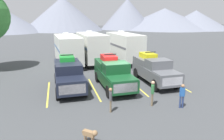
# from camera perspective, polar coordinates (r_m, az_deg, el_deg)

# --- Properties ---
(ground_plane) EXTENTS (240.00, 240.00, 0.00)m
(ground_plane) POSITION_cam_1_polar(r_m,az_deg,el_deg) (16.83, 1.20, -5.08)
(ground_plane) COLOR #3F4244
(pickup_truck_a) EXTENTS (2.28, 5.68, 2.64)m
(pickup_truck_a) POSITION_cam_1_polar(r_m,az_deg,el_deg) (16.82, -11.90, -1.09)
(pickup_truck_a) COLOR black
(pickup_truck_a) RESTS_ON ground
(pickup_truck_b) EXTENTS (2.25, 5.79, 2.62)m
(pickup_truck_b) POSITION_cam_1_polar(r_m,az_deg,el_deg) (16.83, 0.26, -0.75)
(pickup_truck_b) COLOR #144723
(pickup_truck_b) RESTS_ON ground
(pickup_truck_c) EXTENTS (2.22, 5.60, 2.61)m
(pickup_truck_c) POSITION_cam_1_polar(r_m,az_deg,el_deg) (18.39, 11.52, 0.28)
(pickup_truck_c) COLOR #595B60
(pickup_truck_c) RESTS_ON ground
(lot_stripe_a) EXTENTS (0.12, 5.50, 0.01)m
(lot_stripe_a) POSITION_cam_1_polar(r_m,az_deg,el_deg) (16.60, -17.22, -6.03)
(lot_stripe_a) COLOR gold
(lot_stripe_a) RESTS_ON ground
(lot_stripe_b) EXTENTS (0.12, 5.50, 0.01)m
(lot_stripe_b) POSITION_cam_1_polar(r_m,az_deg,el_deg) (16.79, -5.00, -5.18)
(lot_stripe_b) COLOR gold
(lot_stripe_b) RESTS_ON ground
(lot_stripe_c) EXTENTS (0.12, 5.50, 0.01)m
(lot_stripe_c) POSITION_cam_1_polar(r_m,az_deg,el_deg) (17.70, 6.42, -4.16)
(lot_stripe_c) COLOR gold
(lot_stripe_c) RESTS_ON ground
(lot_stripe_d) EXTENTS (0.12, 5.50, 0.01)m
(lot_stripe_d) POSITION_cam_1_polar(r_m,az_deg,el_deg) (19.23, 16.34, -3.15)
(lot_stripe_d) COLOR gold
(lot_stripe_d) RESTS_ON ground
(camper_trailer_a) EXTENTS (3.04, 8.37, 3.80)m
(camper_trailer_a) POSITION_cam_1_polar(r_m,az_deg,el_deg) (24.89, -12.12, 5.78)
(camper_trailer_a) COLOR silver
(camper_trailer_a) RESTS_ON ground
(camper_trailer_b) EXTENTS (3.04, 8.03, 3.98)m
(camper_trailer_b) POSITION_cam_1_polar(r_m,az_deg,el_deg) (25.40, -5.67, 6.40)
(camper_trailer_b) COLOR silver
(camper_trailer_b) RESTS_ON ground
(camper_trailer_c) EXTENTS (3.03, 8.42, 3.91)m
(camper_trailer_c) POSITION_cam_1_polar(r_m,az_deg,el_deg) (26.20, 3.39, 6.62)
(camper_trailer_c) COLOR silver
(camper_trailer_c) RESTS_ON ground
(person_a) EXTENTS (0.34, 0.24, 1.58)m
(person_a) POSITION_cam_1_polar(r_m,az_deg,el_deg) (13.78, 18.82, -6.39)
(person_a) COLOR navy
(person_a) RESTS_ON ground
(person_b) EXTENTS (0.29, 0.33, 1.68)m
(person_b) POSITION_cam_1_polar(r_m,az_deg,el_deg) (13.63, 11.14, -5.85)
(person_b) COLOR #726047
(person_b) RESTS_ON ground
(person_c) EXTENTS (0.23, 0.33, 1.54)m
(person_c) POSITION_cam_1_polar(r_m,az_deg,el_deg) (12.54, -0.40, -7.79)
(person_c) COLOR #726047
(person_c) RESTS_ON ground
(dog) EXTENTS (0.68, 0.62, 0.71)m
(dog) POSITION_cam_1_polar(r_m,az_deg,el_deg) (9.86, -5.84, -17.14)
(dog) COLOR olive
(dog) RESTS_ON ground
(mountain_ridge) EXTENTS (137.55, 42.86, 14.98)m
(mountain_ridge) POSITION_cam_1_polar(r_m,az_deg,el_deg) (89.37, -9.51, 14.46)
(mountain_ridge) COLOR slate
(mountain_ridge) RESTS_ON ground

